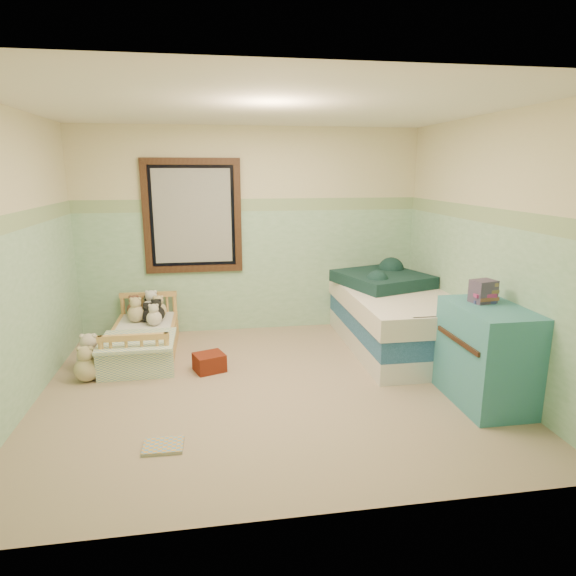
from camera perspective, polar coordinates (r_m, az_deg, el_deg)
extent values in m
cube|color=#8A745C|center=(4.72, -2.15, -11.50)|extent=(4.20, 3.60, 0.02)
cube|color=silver|center=(4.31, -2.47, 20.49)|extent=(4.20, 3.60, 0.02)
cube|color=beige|center=(6.11, -4.33, 6.58)|extent=(4.20, 0.04, 2.50)
cube|color=beige|center=(2.61, 2.44, -2.94)|extent=(4.20, 0.04, 2.50)
cube|color=beige|center=(4.60, -29.29, 2.56)|extent=(0.04, 3.60, 2.50)
cube|color=beige|center=(5.04, 22.22, 4.11)|extent=(0.04, 3.60, 2.50)
cube|color=#7DAD84|center=(6.18, -4.23, 1.95)|extent=(4.20, 0.01, 1.50)
cube|color=#4C724C|center=(6.07, -4.37, 9.61)|extent=(4.20, 0.01, 0.15)
cube|color=black|center=(6.04, -11.03, 8.19)|extent=(1.16, 0.06, 1.36)
cube|color=#B4B3AD|center=(6.05, -11.03, 8.20)|extent=(0.92, 0.01, 1.12)
cube|color=#B5874A|center=(5.68, -16.39, -6.58)|extent=(0.67, 1.35, 0.17)
cube|color=silver|center=(5.63, -16.49, -5.18)|extent=(0.62, 1.29, 0.12)
cube|color=#7498B1|center=(5.22, -17.10, -5.86)|extent=(0.73, 0.67, 0.03)
sphere|color=brown|center=(6.09, -17.41, -2.39)|extent=(0.18, 0.18, 0.18)
sphere|color=silver|center=(6.05, -15.55, -2.17)|extent=(0.21, 0.21, 0.21)
sphere|color=tan|center=(5.87, -17.23, -2.87)|extent=(0.20, 0.20, 0.20)
sphere|color=black|center=(5.84, -14.99, -2.89)|extent=(0.18, 0.18, 0.18)
sphere|color=beige|center=(5.44, -22.04, -7.47)|extent=(0.26, 0.26, 0.26)
sphere|color=tan|center=(5.17, -22.34, -8.72)|extent=(0.24, 0.24, 0.24)
cube|color=silver|center=(5.84, 12.09, -5.53)|extent=(1.05, 2.10, 0.22)
cube|color=navy|center=(5.77, 12.20, -3.47)|extent=(1.05, 2.10, 0.22)
cube|color=white|center=(5.71, 12.31, -1.36)|extent=(1.09, 2.14, 0.22)
cube|color=#15342E|center=(5.92, 10.90, 1.04)|extent=(1.14, 1.18, 0.14)
cube|color=teal|center=(4.60, 22.07, -7.23)|extent=(0.54, 0.87, 0.87)
cube|color=brown|center=(4.57, 21.75, -0.35)|extent=(0.23, 0.19, 0.20)
cube|color=#9B2306|center=(5.09, -9.13, -8.53)|extent=(0.36, 0.33, 0.18)
cube|color=gold|center=(3.90, -14.29, -17.37)|extent=(0.30, 0.23, 0.03)
sphere|color=brown|center=(5.92, -17.13, -2.90)|extent=(0.16, 0.16, 0.16)
sphere|color=tan|center=(5.95, -14.80, -2.53)|extent=(0.19, 0.19, 0.19)
sphere|color=black|center=(6.09, -15.77, -2.31)|extent=(0.17, 0.17, 0.17)
sphere|color=black|center=(5.85, -15.98, -3.06)|extent=(0.15, 0.15, 0.15)
sphere|color=beige|center=(5.68, -15.30, -3.41)|extent=(0.17, 0.17, 0.17)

